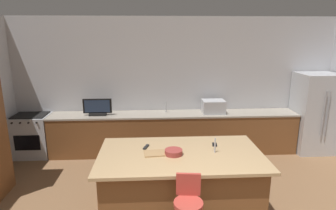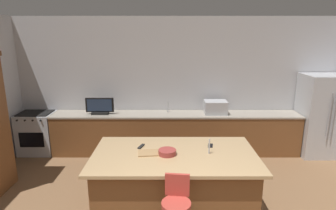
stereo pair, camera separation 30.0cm
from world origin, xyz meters
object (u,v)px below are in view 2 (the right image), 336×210
tv_monitor (101,107)px  tv_remote (142,146)px  refrigerator (322,116)px  fruit_bowl (168,152)px  range_oven (39,132)px  bar_stool_center (177,210)px  cell_phone (212,146)px  microwave (217,107)px  kitchen_island (175,182)px  cutting_board (151,153)px

tv_monitor → tv_remote: (1.05, -1.86, -0.13)m
refrigerator → fruit_bowl: 3.90m
range_oven → fruit_bowl: fruit_bowl is taller
refrigerator → bar_stool_center: bearing=-137.2°
cell_phone → microwave: bearing=88.7°
kitchen_island → tv_remote: bearing=154.5°
microwave → range_oven: bearing=-180.0°
bar_stool_center → tv_remote: 1.25m
kitchen_island → cell_phone: bearing=27.2°
kitchen_island → fruit_bowl: (-0.10, -0.04, 0.49)m
tv_remote → microwave: bearing=72.0°
range_oven → cell_phone: 4.01m
tv_monitor → fruit_bowl: tv_monitor is taller
fruit_bowl → cell_phone: (0.66, 0.32, -0.03)m
range_oven → fruit_bowl: bearing=-37.3°
microwave → cutting_board: (-1.29, -2.14, -0.11)m
kitchen_island → microwave: bearing=66.6°
range_oven → kitchen_island: bearing=-35.8°
fruit_bowl → cutting_board: (-0.25, 0.04, -0.03)m
range_oven → tv_monitor: 1.55m
tv_remote → cutting_board: bearing=-39.8°
refrigerator → bar_stool_center: size_ratio=1.75×
refrigerator → fruit_bowl: refrigerator is taller
kitchen_island → tv_monitor: size_ratio=3.94×
range_oven → bar_stool_center: size_ratio=0.92×
tv_remote → tv_monitor: bearing=138.4°
range_oven → microwave: 3.95m
kitchen_island → microwave: (0.93, 2.15, 0.57)m
bar_stool_center → range_oven: bearing=140.9°
tv_monitor → fruit_bowl: bearing=-55.9°
cell_phone → tv_remote: size_ratio=0.88×
kitchen_island → tv_remote: size_ratio=13.79×
refrigerator → fruit_bowl: (-3.28, -2.11, 0.08)m
kitchen_island → bar_stool_center: bar_stool_center is taller
kitchen_island → fruit_bowl: size_ratio=9.35×
range_oven → fruit_bowl: (2.87, -2.18, 0.50)m
tv_remote → fruit_bowl: bearing=-16.1°
cell_phone → refrigerator: bearing=44.4°
kitchen_island → microwave: 2.41m
microwave → tv_monitor: size_ratio=0.81×
bar_stool_center → microwave: bearing=79.1°
microwave → fruit_bowl: size_ratio=1.91×
cutting_board → bar_stool_center: bearing=-67.5°
cutting_board → kitchen_island: bearing=-0.7°
fruit_bowl → tv_remote: size_ratio=1.48×
kitchen_island → bar_stool_center: bearing=-89.8°
refrigerator → tv_monitor: size_ratio=2.95×
tv_remote → cutting_board: 0.27m
microwave → tv_remote: (-1.43, -1.91, -0.11)m
microwave → fruit_bowl: bearing=-115.3°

